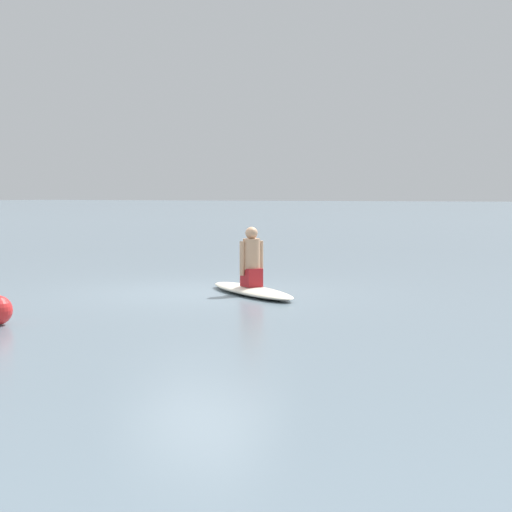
{
  "coord_description": "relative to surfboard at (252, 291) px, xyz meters",
  "views": [
    {
      "loc": [
        -7.58,
        11.41,
        1.69
      ],
      "look_at": [
        -0.95,
        -0.26,
        0.66
      ],
      "focal_mm": 55.86,
      "sensor_mm": 36.0,
      "label": 1
    }
  ],
  "objects": [
    {
      "name": "ground_plane",
      "position": [
        0.87,
        0.26,
        -0.07
      ],
      "size": [
        400.0,
        400.0,
        0.0
      ],
      "primitive_type": "plane",
      "color": "slate"
    },
    {
      "name": "person_paddler",
      "position": [
        0.0,
        0.0,
        0.53
      ],
      "size": [
        0.43,
        0.42,
        1.02
      ],
      "rotation": [
        0.0,
        0.0,
        -0.57
      ],
      "color": "#A51E23",
      "rests_on": "surfboard"
    },
    {
      "name": "surfboard",
      "position": [
        0.0,
        0.0,
        0.0
      ],
      "size": [
        2.58,
        1.98,
        0.14
      ],
      "primitive_type": "ellipsoid",
      "rotation": [
        0.0,
        0.0,
        -0.57
      ],
      "color": "silver",
      "rests_on": "ground"
    }
  ]
}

